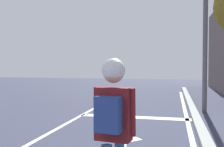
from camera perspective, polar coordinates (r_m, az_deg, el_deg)
name	(u,v)px	position (r m, az deg, el deg)	size (l,w,h in m)	color
lane_line_center	(57,129)	(7.07, -11.80, -11.60)	(0.12, 20.00, 0.01)	silver
lane_line_curbside	(191,137)	(6.46, 16.73, -12.95)	(0.12, 20.00, 0.01)	silver
stop_bar	(135,117)	(8.42, 4.93, -9.36)	(3.47, 0.40, 0.01)	silver
lane_arrow_head	(127,139)	(6.03, 3.16, -13.94)	(0.56, 0.44, 0.01)	silver
curb_strip	(203,135)	(6.46, 19.01, -12.36)	(0.24, 24.00, 0.14)	#9CA399
skater	(113,117)	(2.77, 0.20, -9.29)	(0.45, 0.62, 1.64)	#354D74
traffic_signal_mast	(185,5)	(9.90, 15.44, 13.98)	(3.60, 0.34, 5.69)	#5A525B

